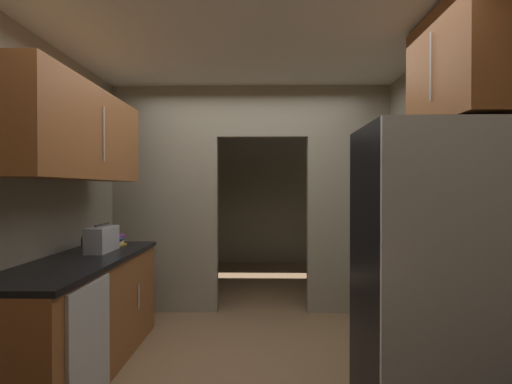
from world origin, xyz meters
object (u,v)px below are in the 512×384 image
Objects in this scene: dishwasher at (90,347)px; boombox at (102,239)px; refrigerator at (429,272)px; book_stack at (116,240)px.

dishwasher is 2.23× the size of boombox.
refrigerator is 2.71m from book_stack.
dishwasher is at bearing -71.20° from boombox.
refrigerator is at bearing -0.66° from dishwasher.
boombox is (-0.28, 0.83, 0.58)m from dishwasher.
book_stack is (-0.01, 0.34, -0.06)m from boombox.
refrigerator is 11.08× the size of book_stack.
refrigerator is at bearing -26.09° from book_stack.
boombox reaches higher than book_stack.
refrigerator is 2.20m from dishwasher.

